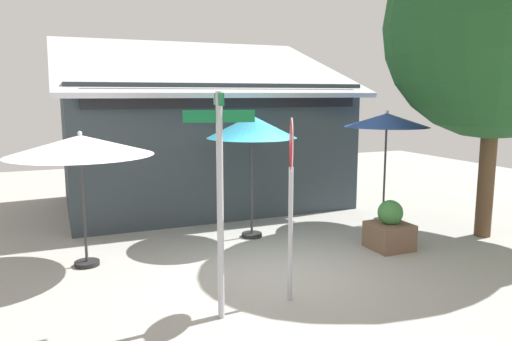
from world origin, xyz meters
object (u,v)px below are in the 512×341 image
object	(u,v)px
stop_sign	(291,174)
patio_umbrella_teal_center	(252,128)
shade_tree	(509,31)
patio_umbrella_ivory_left	(80,146)
patio_umbrella_royal_blue_right	(387,122)
street_sign_post	(220,182)
sidewalk_planter	(390,229)

from	to	relation	value
stop_sign	patio_umbrella_teal_center	size ratio (longest dim) A/B	1.01
stop_sign	shade_tree	xyz separation A→B (m)	(5.60, 1.27, 2.43)
patio_umbrella_ivory_left	shade_tree	bearing A→B (deg)	-9.90
patio_umbrella_ivory_left	patio_umbrella_royal_blue_right	world-z (taller)	patio_umbrella_royal_blue_right
patio_umbrella_ivory_left	shade_tree	world-z (taller)	shade_tree
street_sign_post	shade_tree	size ratio (longest dim) A/B	0.46
stop_sign	patio_umbrella_royal_blue_right	bearing A→B (deg)	37.54
stop_sign	patio_umbrella_teal_center	distance (m)	3.34
patio_umbrella_ivory_left	patio_umbrella_teal_center	world-z (taller)	patio_umbrella_teal_center
patio_umbrella_ivory_left	shade_tree	size ratio (longest dim) A/B	0.37
patio_umbrella_teal_center	patio_umbrella_ivory_left	bearing A→B (deg)	-171.41
street_sign_post	patio_umbrella_ivory_left	bearing A→B (deg)	118.75
patio_umbrella_royal_blue_right	street_sign_post	bearing A→B (deg)	-147.67
patio_umbrella_royal_blue_right	sidewalk_planter	world-z (taller)	patio_umbrella_royal_blue_right
stop_sign	patio_umbrella_teal_center	world-z (taller)	stop_sign
street_sign_post	shade_tree	world-z (taller)	shade_tree
stop_sign	sidewalk_planter	size ratio (longest dim) A/B	2.76
shade_tree	patio_umbrella_ivory_left	bearing A→B (deg)	170.10
street_sign_post	patio_umbrella_teal_center	size ratio (longest dim) A/B	1.15
patio_umbrella_ivory_left	street_sign_post	bearing A→B (deg)	-61.25
street_sign_post	sidewalk_planter	xyz separation A→B (m)	(4.07, 1.59, -1.51)
stop_sign	patio_umbrella_royal_blue_right	size ratio (longest dim) A/B	1.02
sidewalk_planter	shade_tree	bearing A→B (deg)	-3.18
patio_umbrella_ivory_left	patio_umbrella_royal_blue_right	distance (m)	6.81
patio_umbrella_ivory_left	sidewalk_planter	bearing A→B (deg)	-13.00
sidewalk_planter	stop_sign	bearing A→B (deg)	-154.16
patio_umbrella_ivory_left	patio_umbrella_royal_blue_right	bearing A→B (deg)	3.39
patio_umbrella_royal_blue_right	sidewalk_planter	bearing A→B (deg)	-123.73
street_sign_post	patio_umbrella_royal_blue_right	bearing A→B (deg)	32.33
street_sign_post	patio_umbrella_teal_center	xyz separation A→B (m)	(1.84, 3.41, 0.45)
stop_sign	patio_umbrella_ivory_left	distance (m)	3.86
shade_tree	patio_umbrella_teal_center	bearing A→B (deg)	158.08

